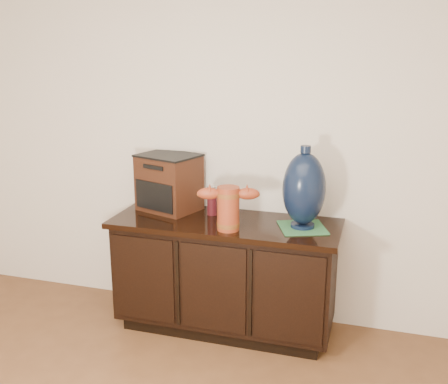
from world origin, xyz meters
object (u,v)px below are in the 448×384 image
(sideboard, at_px, (225,274))
(tv_radio, at_px, (169,182))
(lamp_base, at_px, (304,189))
(terracotta_vessel, at_px, (228,206))
(spray_can, at_px, (212,201))

(sideboard, xyz_separation_m, tv_radio, (-0.44, 0.13, 0.56))
(tv_radio, relative_size, lamp_base, 0.91)
(tv_radio, bearing_deg, terracotta_vessel, -10.74)
(sideboard, relative_size, tv_radio, 3.19)
(terracotta_vessel, distance_m, lamp_base, 0.47)
(terracotta_vessel, bearing_deg, tv_radio, 134.96)
(sideboard, distance_m, tv_radio, 0.72)
(sideboard, height_order, spray_can, spray_can)
(tv_radio, height_order, lamp_base, lamp_base)
(tv_radio, xyz_separation_m, spray_can, (0.31, -0.03, -0.10))
(sideboard, relative_size, spray_can, 7.55)
(lamp_base, bearing_deg, sideboard, -179.37)
(spray_can, bearing_deg, lamp_base, -9.05)
(tv_radio, height_order, spray_can, tv_radio)
(sideboard, height_order, lamp_base, lamp_base)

